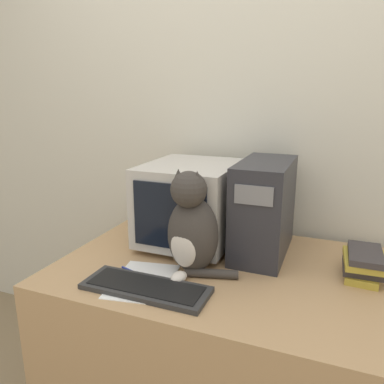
{
  "coord_description": "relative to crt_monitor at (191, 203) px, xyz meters",
  "views": [
    {
      "loc": [
        0.38,
        -0.88,
        1.43
      ],
      "look_at": [
        -0.17,
        0.48,
        1.04
      ],
      "focal_mm": 35.0,
      "sensor_mm": 36.0,
      "label": 1
    }
  ],
  "objects": [
    {
      "name": "crt_monitor",
      "position": [
        0.0,
        0.0,
        0.0
      ],
      "size": [
        0.39,
        0.46,
        0.37
      ],
      "color": "#BCB7AD",
      "rests_on": "desk"
    },
    {
      "name": "cat",
      "position": [
        0.11,
        -0.27,
        -0.02
      ],
      "size": [
        0.3,
        0.25,
        0.4
      ],
      "rotation": [
        0.0,
        0.0,
        -0.14
      ],
      "color": "#38332D",
      "rests_on": "desk"
    },
    {
      "name": "desk",
      "position": [
        0.22,
        -0.17,
        -0.57
      ],
      "size": [
        1.32,
        0.87,
        0.76
      ],
      "color": "tan",
      "rests_on": "ground_plane"
    },
    {
      "name": "pen",
      "position": [
        -0.09,
        -0.36,
        -0.19
      ],
      "size": [
        0.13,
        0.05,
        0.01
      ],
      "color": "navy",
      "rests_on": "desk"
    },
    {
      "name": "book_stack",
      "position": [
        0.72,
        -0.07,
        -0.14
      ],
      "size": [
        0.16,
        0.21,
        0.1
      ],
      "color": "gold",
      "rests_on": "desk"
    },
    {
      "name": "computer_tower",
      "position": [
        0.32,
        0.02,
        0.01
      ],
      "size": [
        0.2,
        0.43,
        0.4
      ],
      "color": "#28282D",
      "rests_on": "desk"
    },
    {
      "name": "keyboard",
      "position": [
        0.02,
        -0.46,
        -0.18
      ],
      "size": [
        0.45,
        0.16,
        0.02
      ],
      "color": "#2D2D2D",
      "rests_on": "desk"
    },
    {
      "name": "wall_back",
      "position": [
        0.22,
        0.33,
        0.29
      ],
      "size": [
        7.0,
        0.05,
        2.5
      ],
      "color": "beige",
      "rests_on": "ground_plane"
    },
    {
      "name": "paper_sheet",
      "position": [
        -0.03,
        -0.4,
        -0.19
      ],
      "size": [
        0.26,
        0.33,
        0.0
      ],
      "color": "white",
      "rests_on": "desk"
    }
  ]
}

